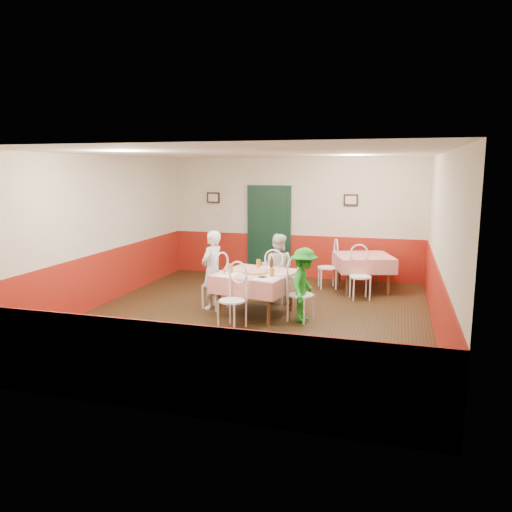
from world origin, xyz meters
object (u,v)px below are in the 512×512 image
(glass_c, at_px, (258,263))
(diner_left, at_px, (212,270))
(chair_second_b, at_px, (360,277))
(chair_far, at_px, (276,280))
(main_table, at_px, (256,294))
(beer_bottle, at_px, (271,263))
(glass_a, at_px, (231,268))
(chair_near, at_px, (232,301))
(wallet, at_px, (262,277))
(chair_right, at_px, (301,295))
(second_table, at_px, (363,273))
(chair_second_a, at_px, (328,268))
(chair_left, at_px, (215,285))
(diner_far, at_px, (277,268))
(glass_b, at_px, (272,273))
(diner_right, at_px, (304,285))
(pizza, at_px, (256,272))

(glass_c, bearing_deg, diner_left, -161.71)
(chair_second_b, height_order, diner_left, diner_left)
(glass_c, bearing_deg, chair_far, 58.71)
(main_table, bearing_deg, beer_bottle, 62.20)
(glass_a, distance_m, glass_c, 0.69)
(chair_near, relative_size, wallet, 8.18)
(chair_right, bearing_deg, chair_near, 144.26)
(second_table, distance_m, chair_second_a, 0.75)
(chair_left, bearing_deg, second_table, 150.90)
(glass_c, relative_size, diner_left, 0.10)
(main_table, xyz_separation_m, diner_far, (0.17, 0.88, 0.29))
(glass_b, distance_m, diner_far, 1.18)
(main_table, bearing_deg, chair_second_a, 68.08)
(chair_second_b, bearing_deg, chair_far, -171.97)
(chair_left, xyz_separation_m, glass_b, (1.19, -0.44, 0.38))
(chair_left, distance_m, chair_second_a, 2.79)
(diner_far, bearing_deg, diner_left, 33.53)
(chair_right, bearing_deg, chair_second_a, 17.96)
(chair_near, relative_size, glass_a, 5.75)
(chair_second_a, bearing_deg, glass_b, -30.38)
(chair_second_a, relative_size, diner_far, 0.68)
(chair_near, bearing_deg, diner_right, 50.47)
(chair_second_a, height_order, pizza, chair_second_a)
(chair_right, distance_m, glass_a, 1.30)
(chair_left, distance_m, wallet, 1.23)
(pizza, relative_size, diner_left, 0.29)
(chair_right, distance_m, pizza, 0.90)
(chair_far, relative_size, diner_right, 0.72)
(chair_second_b, distance_m, glass_b, 2.31)
(chair_far, height_order, glass_c, glass_c)
(pizza, xyz_separation_m, diner_far, (0.16, 0.92, -0.11))
(second_table, xyz_separation_m, glass_b, (-1.33, -2.60, 0.46))
(chair_near, bearing_deg, glass_c, 104.36)
(pizza, xyz_separation_m, diner_right, (0.87, -0.13, -0.14))
(diner_far, distance_m, diner_right, 1.27)
(chair_left, bearing_deg, glass_c, 130.32)
(main_table, relative_size, glass_b, 8.43)
(main_table, bearing_deg, pizza, -77.20)
(chair_left, height_order, diner_left, diner_left)
(chair_second_a, bearing_deg, wallet, -32.66)
(glass_a, height_order, glass_c, glass_a)
(chair_left, relative_size, chair_near, 1.00)
(chair_right, bearing_deg, main_table, 99.26)
(chair_second_a, bearing_deg, chair_far, -45.27)
(diner_far, bearing_deg, chair_right, 121.89)
(diner_far, bearing_deg, diner_right, 123.53)
(glass_c, distance_m, diner_far, 0.54)
(beer_bottle, height_order, diner_far, diner_far)
(second_table, bearing_deg, diner_right, -107.81)
(chair_near, bearing_deg, chair_left, 142.11)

